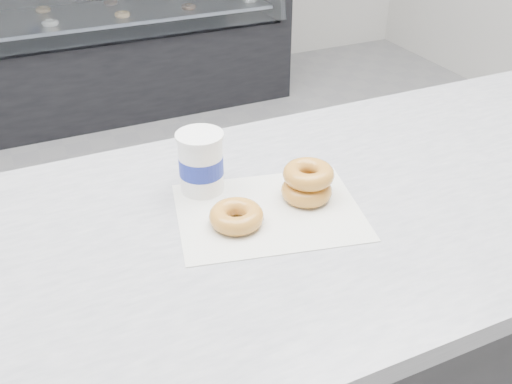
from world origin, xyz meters
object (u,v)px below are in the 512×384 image
display_case (85,30)px  donut_single (236,216)px  donut_stack (307,182)px  coffee_cup (201,162)px  counter (304,364)px

display_case → donut_single: 2.76m
donut_stack → coffee_cup: coffee_cup is taller
donut_stack → coffee_cup: 0.21m
counter → display_case: size_ratio=1.28×
donut_single → coffee_cup: (-0.01, 0.14, 0.04)m
donut_stack → coffee_cup: bearing=146.5°
counter → display_case: (0.00, 2.72, 0.04)m
display_case → coffee_cup: size_ratio=19.46×
donut_single → display_case: bearing=86.6°
counter → donut_single: size_ratio=30.82×
coffee_cup → display_case: bearing=110.1°
display_case → coffee_cup: display_case is taller
counter → donut_stack: size_ratio=21.98×
coffee_cup → counter: bearing=-15.0°
counter → donut_single: (-0.16, 0.00, 0.47)m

